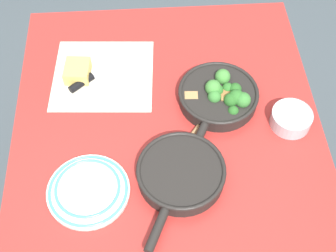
# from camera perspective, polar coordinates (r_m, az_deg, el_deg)

# --- Properties ---
(ground_plane) EXTENTS (14.00, 14.00, 0.00)m
(ground_plane) POSITION_cam_1_polar(r_m,az_deg,el_deg) (1.99, 0.00, -12.48)
(ground_plane) COLOR #424C51
(dining_table_red) EXTENTS (1.06, 0.90, 0.73)m
(dining_table_red) POSITION_cam_1_polar(r_m,az_deg,el_deg) (1.42, 0.00, -2.48)
(dining_table_red) COLOR #B72D28
(dining_table_red) RESTS_ON ground_plane
(skillet_broccoli) EXTENTS (0.37, 0.25, 0.08)m
(skillet_broccoli) POSITION_cam_1_polar(r_m,az_deg,el_deg) (1.40, 6.27, 3.65)
(skillet_broccoli) COLOR black
(skillet_broccoli) RESTS_ON dining_table_red
(skillet_eggs) EXTENTS (0.34, 0.24, 0.05)m
(skillet_eggs) POSITION_cam_1_polar(r_m,az_deg,el_deg) (1.25, 1.55, -5.85)
(skillet_eggs) COLOR black
(skillet_eggs) RESTS_ON dining_table_red
(wooden_spoon) EXTENTS (0.33, 0.26, 0.02)m
(wooden_spoon) POSITION_cam_1_polar(r_m,az_deg,el_deg) (1.33, 2.83, -1.29)
(wooden_spoon) COLOR #A87A4C
(wooden_spoon) RESTS_ON dining_table_red
(parchment_sheet) EXTENTS (0.31, 0.33, 0.00)m
(parchment_sheet) POSITION_cam_1_polar(r_m,az_deg,el_deg) (1.50, -7.90, 6.18)
(parchment_sheet) COLOR silver
(parchment_sheet) RESTS_ON dining_table_red
(grater_knife) EXTENTS (0.18, 0.21, 0.02)m
(grater_knife) POSITION_cam_1_polar(r_m,az_deg,el_deg) (1.49, -9.15, 6.01)
(grater_knife) COLOR silver
(grater_knife) RESTS_ON dining_table_red
(cheese_block) EXTENTS (0.09, 0.08, 0.04)m
(cheese_block) POSITION_cam_1_polar(r_m,az_deg,el_deg) (1.49, -10.97, 6.57)
(cheese_block) COLOR #E0C15B
(cheese_block) RESTS_ON dining_table_red
(dinner_plate_stack) EXTENTS (0.22, 0.22, 0.03)m
(dinner_plate_stack) POSITION_cam_1_polar(r_m,az_deg,el_deg) (1.25, -9.72, -7.68)
(dinner_plate_stack) COLOR silver
(dinner_plate_stack) RESTS_ON dining_table_red
(prep_bowl_steel) EXTENTS (0.12, 0.12, 0.05)m
(prep_bowl_steel) POSITION_cam_1_polar(r_m,az_deg,el_deg) (1.39, 14.80, 0.72)
(prep_bowl_steel) COLOR #B7B7BC
(prep_bowl_steel) RESTS_ON dining_table_red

